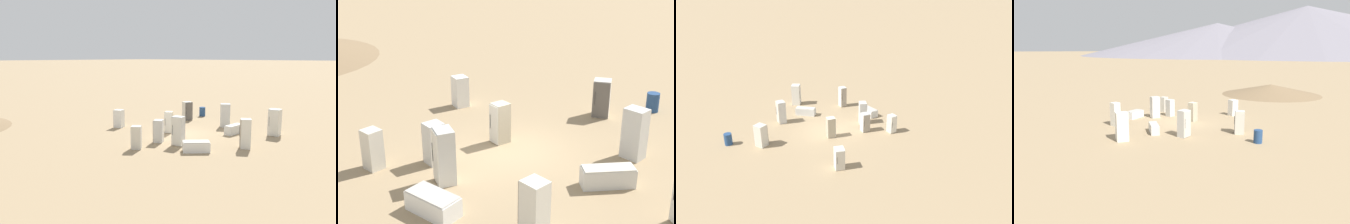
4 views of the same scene
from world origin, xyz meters
TOP-DOWN VIEW (x-y plane):
  - ground_plane at (0.00, 0.00)m, footprint 1000.00×1000.00m
  - discarded_fridge_0 at (-5.06, -0.41)m, footprint 0.81×0.82m
  - discarded_fridge_1 at (-2.68, -1.85)m, footprint 0.74×0.84m
  - discarded_fridge_2 at (3.90, -5.57)m, footprint 0.84×0.84m
  - discarded_fridge_3 at (2.49, -3.07)m, footprint 1.78×0.75m
  - discarded_fridge_4 at (4.54, 2.82)m, footprint 0.96×0.95m
  - discarded_fridge_5 at (4.19, -1.29)m, footprint 0.95×0.98m
  - discarded_fridge_6 at (-2.95, -0.37)m, footprint 0.83×0.84m
  - discarded_fridge_7 at (-0.36, 0.91)m, footprint 0.82×0.78m
  - discarded_fridge_8 at (-3.14, -3.61)m, footprint 1.67×1.74m
  - discarded_fridge_9 at (-1.51, 5.23)m, footprint 0.81×0.88m
  - discarded_fridge_10 at (-0.58, -5.53)m, footprint 0.82×0.85m
  - rusty_barrel at (7.07, 2.90)m, footprint 0.57×0.57m

SIDE VIEW (x-z plane):
  - ground_plane at x=0.00m, z-range 0.00..0.00m
  - discarded_fridge_8 at x=-3.14m, z-range 0.00..0.65m
  - discarded_fridge_3 at x=2.49m, z-range 0.00..0.68m
  - rusty_barrel at x=7.07m, z-range 0.00..0.88m
  - discarded_fridge_9 at x=-1.51m, z-range 0.00..1.45m
  - discarded_fridge_0 at x=-5.06m, z-range 0.00..1.46m
  - discarded_fridge_6 at x=-2.95m, z-range 0.00..1.52m
  - discarded_fridge_7 at x=-0.36m, z-range 0.00..1.61m
  - discarded_fridge_4 at x=4.54m, z-range 0.00..1.68m
  - discarded_fridge_10 at x=-0.58m, z-range 0.00..1.88m
  - discarded_fridge_1 at x=-2.68m, z-range 0.00..1.89m
  - discarded_fridge_5 at x=4.19m, z-range 0.00..1.90m
  - discarded_fridge_2 at x=3.90m, z-range 0.00..1.95m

